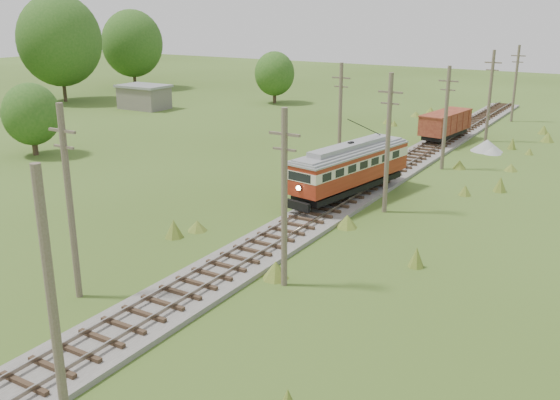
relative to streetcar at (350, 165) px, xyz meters
The scene contains 17 objects.
railbed_main 2.76m from the streetcar, 89.99° to the left, with size 3.60×96.00×0.57m.
streetcar is the anchor object (origin of this frame).
gondola 22.06m from the streetcar, 90.00° to the left, with size 3.28×7.64×2.46m.
gravel_pile 20.73m from the streetcar, 76.93° to the left, with size 3.03×3.21×1.10m.
utility_pole_r_1 27.65m from the streetcar, 83.55° to the right, with size 0.30×0.30×8.80m.
utility_pole_r_2 14.91m from the streetcar, 77.10° to the right, with size 1.60×0.30×8.60m.
utility_pole_r_3 4.12m from the streetcar, 23.71° to the right, with size 1.60×0.30×9.00m.
utility_pole_r_4 12.12m from the streetcar, 75.49° to the left, with size 1.60×0.30×8.40m.
utility_pole_r_5 24.92m from the streetcar, 82.13° to the left, with size 1.60×0.30×8.90m.
utility_pole_r_6 37.78m from the streetcar, 85.13° to the left, with size 1.60×0.30×8.70m.
utility_pole_l_a 20.95m from the streetcar, 101.63° to the right, with size 1.60×0.30×9.00m.
utility_pole_l_b 9.05m from the streetcar, 120.65° to the left, with size 1.60×0.30×8.60m.
tree_left_4 58.46m from the streetcar, 158.20° to the left, with size 11.34×11.34×14.61m.
tree_left_5 67.61m from the streetcar, 146.13° to the left, with size 9.66×9.66×12.44m.
tree_mid_a 45.31m from the streetcar, 128.19° to the left, with size 5.46×5.46×7.03m.
tree_mid_c 30.12m from the streetcar, behind, with size 5.04×5.04×6.49m.
shed 45.95m from the streetcar, 150.54° to the left, with size 6.40×4.40×3.10m.
Camera 1 is at (17.37, -5.69, 12.91)m, focal length 40.00 mm.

